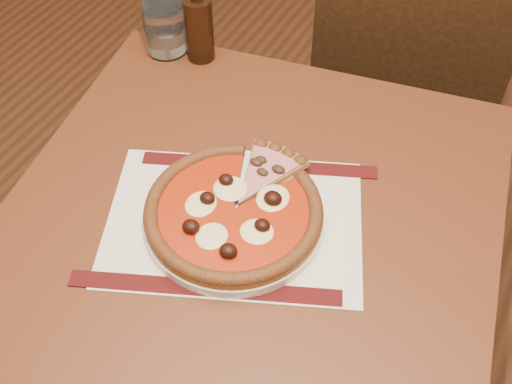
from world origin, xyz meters
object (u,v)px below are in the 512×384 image
table (251,248)px  chair_far (399,92)px  plate (234,218)px  bottle (199,26)px  pizza (233,211)px  water_glass (165,29)px

table → chair_far: bearing=85.4°
chair_far → plate: size_ratio=3.12×
chair_far → bottle: bearing=31.8°
table → pizza: 0.14m
table → chair_far: size_ratio=1.02×
table → pizza: (-0.01, -0.03, 0.13)m
plate → water_glass: size_ratio=2.82×
chair_far → water_glass: (-0.42, -0.38, 0.28)m
chair_far → plate: chair_far is taller
table → pizza: size_ratio=3.23×
chair_far → bottle: (-0.34, -0.37, 0.31)m
water_glass → chair_far: bearing=42.4°
table → plate: plate is taller
table → pizza: pizza is taller
water_glass → plate: bearing=-43.9°
table → pizza: bearing=-112.2°
table → water_glass: (-0.36, 0.30, 0.15)m
table → bottle: bottle is taller
chair_far → pizza: chair_far is taller
water_glass → bottle: size_ratio=0.53×
table → chair_far: 0.70m
chair_far → plate: bearing=69.3°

